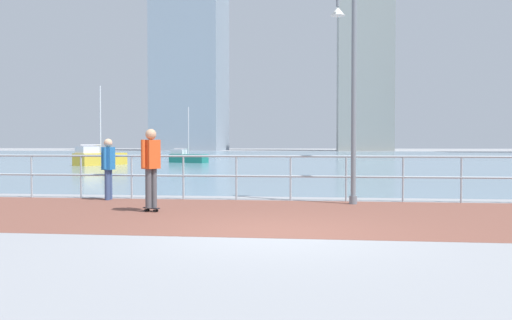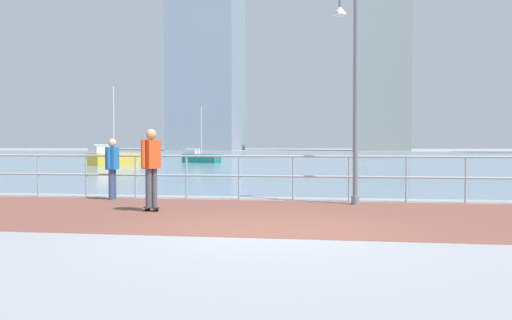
{
  "view_description": "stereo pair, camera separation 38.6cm",
  "coord_description": "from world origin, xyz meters",
  "px_view_note": "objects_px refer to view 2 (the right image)",
  "views": [
    {
      "loc": [
        0.76,
        -8.83,
        1.46
      ],
      "look_at": [
        -0.65,
        3.04,
        1.1
      ],
      "focal_mm": 38.31,
      "sensor_mm": 36.0,
      "label": 1
    },
    {
      "loc": [
        1.14,
        -8.78,
        1.46
      ],
      "look_at": [
        -0.65,
        3.04,
        1.1
      ],
      "focal_mm": 38.31,
      "sensor_mm": 36.0,
      "label": 2
    }
  ],
  "objects_px": {
    "skateboarder": "(151,162)",
    "sailboat_navy": "(200,157)",
    "lamppost": "(351,77)",
    "sailboat_gray": "(112,157)",
    "bystander": "(112,164)"
  },
  "relations": [
    {
      "from": "lamppost",
      "to": "skateboarder",
      "type": "bearing_deg",
      "value": -153.62
    },
    {
      "from": "skateboarder",
      "to": "sailboat_gray",
      "type": "relative_size",
      "value": 0.33
    },
    {
      "from": "skateboarder",
      "to": "bystander",
      "type": "distance_m",
      "value": 2.92
    },
    {
      "from": "lamppost",
      "to": "bystander",
      "type": "xyz_separation_m",
      "value": [
        -6.13,
        0.14,
        -2.13
      ]
    },
    {
      "from": "sailboat_navy",
      "to": "lamppost",
      "type": "bearing_deg",
      "value": -68.37
    },
    {
      "from": "lamppost",
      "to": "skateboarder",
      "type": "xyz_separation_m",
      "value": [
        -4.27,
        -2.12,
        -1.98
      ]
    },
    {
      "from": "bystander",
      "to": "skateboarder",
      "type": "bearing_deg",
      "value": -50.51
    },
    {
      "from": "skateboarder",
      "to": "sailboat_navy",
      "type": "relative_size",
      "value": 0.42
    },
    {
      "from": "skateboarder",
      "to": "sailboat_navy",
      "type": "bearing_deg",
      "value": 102.48
    },
    {
      "from": "bystander",
      "to": "sailboat_navy",
      "type": "xyz_separation_m",
      "value": [
        -4.6,
        26.91,
        -0.52
      ]
    },
    {
      "from": "skateboarder",
      "to": "bystander",
      "type": "xyz_separation_m",
      "value": [
        -1.86,
        2.25,
        -0.14
      ]
    },
    {
      "from": "lamppost",
      "to": "sailboat_navy",
      "type": "height_order",
      "value": "lamppost"
    },
    {
      "from": "sailboat_navy",
      "to": "sailboat_gray",
      "type": "xyz_separation_m",
      "value": [
        -4.76,
        -5.3,
        0.11
      ]
    },
    {
      "from": "sailboat_navy",
      "to": "bystander",
      "type": "bearing_deg",
      "value": -80.31
    },
    {
      "from": "skateboarder",
      "to": "sailboat_gray",
      "type": "distance_m",
      "value": 26.37
    }
  ]
}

